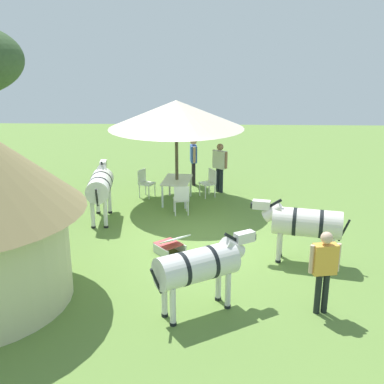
{
  "coord_description": "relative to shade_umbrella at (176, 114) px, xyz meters",
  "views": [
    {
      "loc": [
        -11.06,
        -0.14,
        4.89
      ],
      "look_at": [
        1.13,
        0.3,
        1.0
      ],
      "focal_mm": 44.35,
      "sensor_mm": 36.0,
      "label": 1
    }
  ],
  "objects": [
    {
      "name": "patio_chair_west_end",
      "position": [
        -1.18,
        -0.21,
        -2.26
      ],
      "size": [
        0.49,
        0.51,
        0.9
      ],
      "rotation": [
        0.0,
        0.0,
        -1.4
      ],
      "color": "white",
      "rests_on": "ground_plane"
    },
    {
      "name": "patio_dining_table",
      "position": [
        -0.0,
        0.0,
        -2.14
      ],
      "size": [
        1.4,
        0.95,
        0.74
      ],
      "rotation": [
        0.0,
        0.0,
        -0.1
      ],
      "color": "silver",
      "rests_on": "ground_plane"
    },
    {
      "name": "patio_chair_east_end",
      "position": [
        0.61,
        -1.03,
        -2.26
      ],
      "size": [
        0.59,
        0.59,
        0.9
      ],
      "rotation": [
        0.0,
        0.0,
        0.53
      ],
      "color": "silver",
      "rests_on": "ground_plane"
    },
    {
      "name": "ground_plane",
      "position": [
        -3.24,
        -0.85,
        -2.79
      ],
      "size": [
        36.0,
        36.0,
        0.0
      ],
      "primitive_type": "plane",
      "color": "olive"
    },
    {
      "name": "guest_beside_umbrella",
      "position": [
        1.91,
        -0.46,
        -1.78
      ],
      "size": [
        0.59,
        0.27,
        1.67
      ],
      "rotation": [
        0.0,
        0.0,
        3.28
      ],
      "color": "black",
      "rests_on": "ground_plane"
    },
    {
      "name": "guest_behind_table",
      "position": [
        1.07,
        -1.37,
        -1.78
      ],
      "size": [
        0.44,
        0.49,
        1.67
      ],
      "rotation": [
        0.0,
        0.0,
        4.06
      ],
      "color": "black",
      "rests_on": "ground_plane"
    },
    {
      "name": "standing_watcher",
      "position": [
        -6.38,
        -3.13,
        -1.8
      ],
      "size": [
        0.28,
        0.58,
        1.64
      ],
      "rotation": [
        0.0,
        0.0,
        -1.39
      ],
      "color": "black",
      "rests_on": "ground_plane"
    },
    {
      "name": "zebra_toward_hut",
      "position": [
        -4.21,
        -3.18,
        -1.83
      ],
      "size": [
        0.96,
        2.18,
        1.49
      ],
      "rotation": [
        0.0,
        0.0,
        6.06
      ],
      "color": "silver",
      "rests_on": "ground_plane"
    },
    {
      "name": "striped_lounge_chair",
      "position": [
        -3.89,
        -0.11,
        -2.54
      ],
      "size": [
        0.97,
        0.93,
        0.58
      ],
      "rotation": [
        0.0,
        0.0,
        5.42
      ],
      "color": "#C14649",
      "rests_on": "ground_plane"
    },
    {
      "name": "zebra_nearest_camera",
      "position": [
        -1.66,
        2.05,
        -1.76
      ],
      "size": [
        2.22,
        0.79,
        1.57
      ],
      "rotation": [
        0.0,
        0.0,
        4.82
      ],
      "color": "silver",
      "rests_on": "ground_plane"
    },
    {
      "name": "patio_chair_near_hut",
      "position": [
        0.49,
        1.09,
        -2.26
      ],
      "size": [
        0.57,
        0.56,
        0.9
      ],
      "rotation": [
        0.0,
        0.0,
        -3.57
      ],
      "color": "silver",
      "rests_on": "ground_plane"
    },
    {
      "name": "zebra_by_umbrella",
      "position": [
        -6.41,
        -0.84,
        -1.83
      ],
      "size": [
        1.41,
        1.96,
        1.49
      ],
      "rotation": [
        0.0,
        0.0,
        3.7
      ],
      "color": "silver",
      "rests_on": "ground_plane"
    },
    {
      "name": "shade_umbrella",
      "position": [
        0.0,
        0.0,
        0.0
      ],
      "size": [
        4.14,
        4.14,
        3.21
      ],
      "color": "#473E2D",
      "rests_on": "ground_plane"
    }
  ]
}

